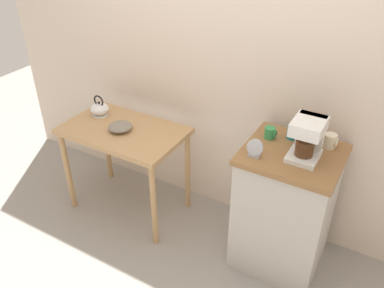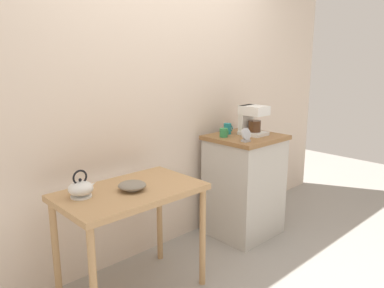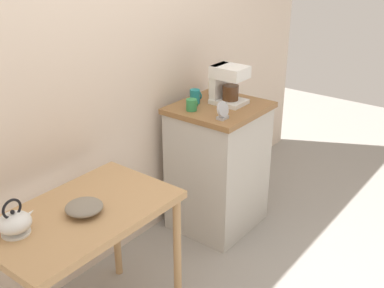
{
  "view_description": "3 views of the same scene",
  "coord_description": "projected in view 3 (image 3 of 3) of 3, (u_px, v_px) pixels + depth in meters",
  "views": [
    {
      "loc": [
        1.14,
        -2.05,
        2.29
      ],
      "look_at": [
        -0.01,
        -0.06,
        0.84
      ],
      "focal_mm": 37.56,
      "sensor_mm": 36.0,
      "label": 1
    },
    {
      "loc": [
        -1.91,
        -1.97,
        1.59
      ],
      "look_at": [
        -0.04,
        0.01,
        0.96
      ],
      "focal_mm": 34.96,
      "sensor_mm": 36.0,
      "label": 2
    },
    {
      "loc": [
        -1.85,
        -1.63,
        1.98
      ],
      "look_at": [
        0.18,
        -0.07,
        0.84
      ],
      "focal_mm": 44.28,
      "sensor_mm": 36.0,
      "label": 3
    }
  ],
  "objects": [
    {
      "name": "ground_plane",
      "position": [
        166.0,
        269.0,
        3.05
      ],
      "size": [
        8.0,
        8.0,
        0.0
      ],
      "primitive_type": "plane",
      "color": "gray"
    },
    {
      "name": "wooden_table",
      "position": [
        83.0,
        228.0,
        2.31
      ],
      "size": [
        0.93,
        0.56,
        0.76
      ],
      "color": "tan",
      "rests_on": "ground_plane"
    },
    {
      "name": "mug_dark_teal",
      "position": [
        195.0,
        96.0,
        3.2
      ],
      "size": [
        0.07,
        0.07,
        0.1
      ],
      "color": "teal",
      "rests_on": "kitchen_counter"
    },
    {
      "name": "mug_tall_green",
      "position": [
        192.0,
        105.0,
        3.07
      ],
      "size": [
        0.08,
        0.07,
        0.08
      ],
      "color": "#338C4C",
      "rests_on": "kitchen_counter"
    },
    {
      "name": "table_clock",
      "position": [
        223.0,
        111.0,
        2.92
      ],
      "size": [
        0.1,
        0.05,
        0.11
      ],
      "color": "#B2B5BA",
      "rests_on": "kitchen_counter"
    },
    {
      "name": "back_wall",
      "position": [
        115.0,
        40.0,
        2.8
      ],
      "size": [
        4.4,
        0.1,
        2.8
      ],
      "primitive_type": "cube",
      "color": "beige",
      "rests_on": "ground_plane"
    },
    {
      "name": "teakettle",
      "position": [
        15.0,
        222.0,
        2.08
      ],
      "size": [
        0.18,
        0.15,
        0.17
      ],
      "color": "white",
      "rests_on": "wooden_table"
    },
    {
      "name": "coffee_maker",
      "position": [
        227.0,
        83.0,
        3.16
      ],
      "size": [
        0.18,
        0.22,
        0.26
      ],
      "color": "white",
      "rests_on": "kitchen_counter"
    },
    {
      "name": "kitchen_counter",
      "position": [
        218.0,
        166.0,
        3.36
      ],
      "size": [
        0.61,
        0.56,
        0.92
      ],
      "color": "#BCB7AD",
      "rests_on": "ground_plane"
    },
    {
      "name": "bowl_stoneware",
      "position": [
        84.0,
        207.0,
        2.24
      ],
      "size": [
        0.18,
        0.18,
        0.06
      ],
      "color": "gray",
      "rests_on": "wooden_table"
    },
    {
      "name": "mug_small_cream",
      "position": [
        214.0,
        88.0,
        3.38
      ],
      "size": [
        0.09,
        0.08,
        0.09
      ],
      "color": "beige",
      "rests_on": "kitchen_counter"
    }
  ]
}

